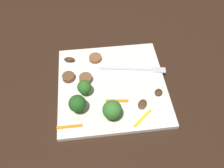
% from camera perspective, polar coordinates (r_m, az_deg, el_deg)
% --- Properties ---
extents(ground_plane, '(1.40, 1.40, 0.00)m').
position_cam_1_polar(ground_plane, '(0.61, 0.00, -0.64)').
color(ground_plane, black).
extents(plate, '(0.27, 0.27, 0.01)m').
position_cam_1_polar(plate, '(0.60, 0.00, -0.32)').
color(plate, white).
rests_on(plate, ground_plane).
extents(fork, '(0.18, 0.04, 0.00)m').
position_cam_1_polar(fork, '(0.63, 6.16, 3.56)').
color(fork, silver).
rests_on(fork, plate).
extents(broccoli_floret_0, '(0.03, 0.03, 0.04)m').
position_cam_1_polar(broccoli_floret_0, '(0.56, -6.75, -0.81)').
color(broccoli_floret_0, '#347525').
rests_on(broccoli_floret_0, plate).
extents(broccoli_floret_1, '(0.04, 0.04, 0.06)m').
position_cam_1_polar(broccoli_floret_1, '(0.51, 0.06, -6.40)').
color(broccoli_floret_1, '#408630').
rests_on(broccoli_floret_1, plate).
extents(broccoli_floret_2, '(0.04, 0.04, 0.05)m').
position_cam_1_polar(broccoli_floret_2, '(0.53, -8.45, -4.76)').
color(broccoli_floret_2, '#296420').
rests_on(broccoli_floret_2, plate).
extents(sausage_slice_0, '(0.04, 0.04, 0.01)m').
position_cam_1_polar(sausage_slice_0, '(0.61, -10.55, 1.67)').
color(sausage_slice_0, brown).
rests_on(sausage_slice_0, plate).
extents(sausage_slice_1, '(0.05, 0.05, 0.01)m').
position_cam_1_polar(sausage_slice_1, '(0.65, -4.09, 6.31)').
color(sausage_slice_1, brown).
rests_on(sausage_slice_1, plate).
extents(sausage_slice_2, '(0.05, 0.05, 0.02)m').
position_cam_1_polar(sausage_slice_2, '(0.60, -6.44, 1.28)').
color(sausage_slice_2, brown).
rests_on(sausage_slice_2, plate).
extents(mushroom_0, '(0.03, 0.04, 0.01)m').
position_cam_1_polar(mushroom_0, '(0.56, 7.44, -4.90)').
color(mushroom_0, '#4C331E').
rests_on(mushroom_0, plate).
extents(mushroom_1, '(0.03, 0.02, 0.01)m').
position_cam_1_polar(mushroom_1, '(0.65, -10.36, 5.89)').
color(mushroom_1, '#422B19').
rests_on(mushroom_1, plate).
extents(mushroom_2, '(0.03, 0.03, 0.01)m').
position_cam_1_polar(mushroom_2, '(0.59, 11.31, -2.02)').
color(mushroom_2, '#422B19').
rests_on(mushroom_2, plate).
extents(pepper_strip_0, '(0.05, 0.04, 0.00)m').
position_cam_1_polar(pepper_strip_0, '(0.54, 7.51, -8.29)').
color(pepper_strip_0, yellow).
rests_on(pepper_strip_0, plate).
extents(pepper_strip_1, '(0.05, 0.01, 0.00)m').
position_cam_1_polar(pepper_strip_1, '(0.56, 1.25, -4.15)').
color(pepper_strip_1, orange).
rests_on(pepper_strip_1, plate).
extents(pepper_strip_2, '(0.06, 0.01, 0.00)m').
position_cam_1_polar(pepper_strip_2, '(0.54, -10.36, -10.22)').
color(pepper_strip_2, orange).
rests_on(pepper_strip_2, plate).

